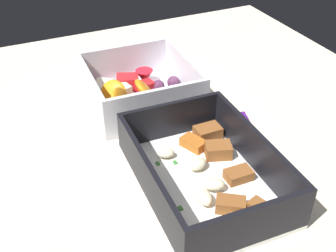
{
  "coord_description": "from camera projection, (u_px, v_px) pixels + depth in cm",
  "views": [
    {
      "loc": [
        40.52,
        -17.38,
        36.47
      ],
      "look_at": [
        -1.27,
        1.64,
        4.0
      ],
      "focal_mm": 46.04,
      "sensor_mm": 36.0,
      "label": 1
    }
  ],
  "objects": [
    {
      "name": "paper_cup_liner",
      "position": [
        142.0,
        60.0,
        0.74
      ],
      "size": [
        4.09,
        4.09,
        2.09
      ],
      "primitive_type": "cylinder",
      "color": "white",
      "rests_on": "table_surface"
    },
    {
      "name": "table_surface",
      "position": [
        161.0,
        153.0,
        0.56
      ],
      "size": [
        80.0,
        80.0,
        2.0
      ],
      "primitive_type": "cube",
      "color": "beige",
      "rests_on": "ground"
    },
    {
      "name": "fruit_bowl",
      "position": [
        138.0,
        90.0,
        0.63
      ],
      "size": [
        15.61,
        15.57,
        6.16
      ],
      "rotation": [
        0.0,
        0.0,
        -0.04
      ],
      "color": "white",
      "rests_on": "table_surface"
    },
    {
      "name": "pasta_container",
      "position": [
        207.0,
        173.0,
        0.49
      ],
      "size": [
        20.65,
        14.74,
        5.57
      ],
      "rotation": [
        0.0,
        0.0,
        -0.04
      ],
      "color": "white",
      "rests_on": "table_surface"
    },
    {
      "name": "candy_bar",
      "position": [
        243.0,
        130.0,
        0.58
      ],
      "size": [
        7.4,
        4.34,
        1.2
      ],
      "primitive_type": "cube",
      "rotation": [
        0.0,
        0.0,
        -0.3
      ],
      "color": "#51197A",
      "rests_on": "table_surface"
    }
  ]
}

